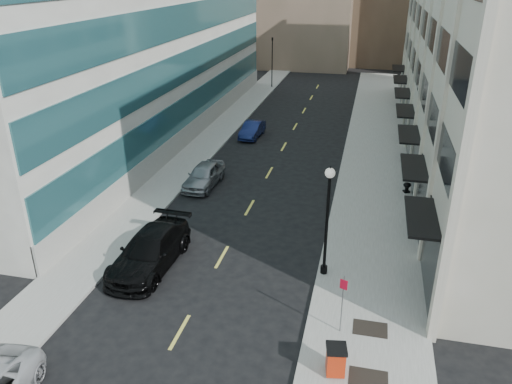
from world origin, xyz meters
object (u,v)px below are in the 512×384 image
at_px(trash_bin, 336,359).
at_px(sign_post, 343,297).
at_px(traffic_signal, 272,41).
at_px(car_silver_sedan, 204,175).
at_px(urn_planter, 407,186).
at_px(car_blue_sedan, 252,130).
at_px(lamppost, 328,212).
at_px(car_black_pickup, 150,251).

bearing_deg(trash_bin, sign_post, 80.22).
distance_m(traffic_signal, car_silver_sedan, 31.81).
height_order(traffic_signal, car_silver_sedan, traffic_signal).
distance_m(car_silver_sedan, urn_planter, 13.54).
xyz_separation_m(car_blue_sedan, trash_bin, (9.60, -27.00, 0.11)).
distance_m(traffic_signal, car_blue_sedan, 20.75).
distance_m(lamppost, sign_post, 4.55).
bearing_deg(sign_post, trash_bin, -68.54).
bearing_deg(car_blue_sedan, urn_planter, -34.45).
relative_size(traffic_signal, lamppost, 1.25).
bearing_deg(sign_post, car_black_pickup, -175.71).
bearing_deg(sign_post, car_blue_sedan, 132.87).
relative_size(trash_bin, sign_post, 0.45).
height_order(car_blue_sedan, urn_planter, car_blue_sedan).
xyz_separation_m(trash_bin, lamppost, (-1.10, 6.49, 2.63)).
bearing_deg(lamppost, sign_post, -75.07).
relative_size(traffic_signal, urn_planter, 10.13).
bearing_deg(car_silver_sedan, urn_planter, 10.08).
relative_size(traffic_signal, sign_post, 2.63).
relative_size(car_black_pickup, car_blue_sedan, 1.48).
bearing_deg(car_blue_sedan, trash_bin, -67.79).
xyz_separation_m(car_blue_sedan, sign_post, (9.60, -24.63, 1.16)).
bearing_deg(car_silver_sedan, trash_bin, -53.89).
distance_m(car_black_pickup, sign_post, 10.10).
bearing_deg(car_silver_sedan, car_blue_sedan, 89.69).
bearing_deg(lamppost, car_silver_sedan, 135.03).
height_order(lamppost, sign_post, lamppost).
bearing_deg(car_black_pickup, car_blue_sedan, 92.30).
xyz_separation_m(car_black_pickup, car_blue_sedan, (0.00, 21.64, -0.20)).
distance_m(trash_bin, sign_post, 2.59).
xyz_separation_m(car_blue_sedan, urn_planter, (12.80, -9.68, -0.11)).
distance_m(car_blue_sedan, sign_post, 26.46).
xyz_separation_m(car_silver_sedan, car_blue_sedan, (0.63, 11.38, -0.10)).
height_order(traffic_signal, trash_bin, traffic_signal).
height_order(traffic_signal, car_black_pickup, traffic_signal).
relative_size(lamppost, urn_planter, 8.08).
relative_size(car_black_pickup, lamppost, 1.09).
relative_size(car_blue_sedan, trash_bin, 3.45).
bearing_deg(urn_planter, trash_bin, -100.49).
relative_size(car_silver_sedan, sign_post, 1.73).
distance_m(car_silver_sedan, lamppost, 13.18).
bearing_deg(car_silver_sedan, lamppost, -42.09).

